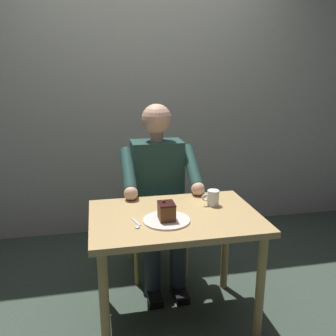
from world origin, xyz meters
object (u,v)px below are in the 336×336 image
cake_slice (166,211)px  chair (155,205)px  dining_table (175,230)px  seated_person (159,191)px  dessert_spoon (137,224)px  coffee_cup (213,198)px

cake_slice → chair: bearing=-94.8°
dining_table → seated_person: bearing=-90.0°
dessert_spoon → seated_person: bearing=-110.7°
chair → coffee_cup: bearing=113.7°
dining_table → chair: size_ratio=1.06×
coffee_cup → seated_person: bearing=-58.3°
seated_person → cake_slice: 0.60m
chair → seated_person: 0.24m
dining_table → dessert_spoon: 0.27m
seated_person → dining_table: bearing=90.0°
cake_slice → dessert_spoon: bearing=7.3°
dining_table → chair: (0.00, -0.68, -0.10)m
dining_table → coffee_cup: 0.31m
dining_table → cake_slice: 0.18m
dining_table → coffee_cup: bearing=-159.5°
coffee_cup → dessert_spoon: (0.49, 0.20, -0.05)m
chair → dessert_spoon: size_ratio=6.36×
dining_table → cake_slice: (0.06, 0.08, 0.15)m
chair → coffee_cup: chair is taller
seated_person → cake_slice: seated_person is taller
chair → dessert_spoon: (0.23, 0.78, 0.21)m
coffee_cup → cake_slice: bearing=28.4°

